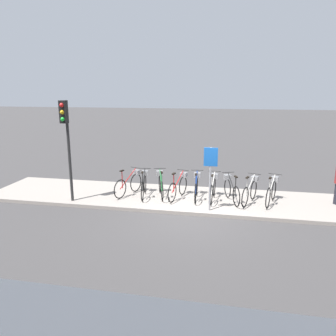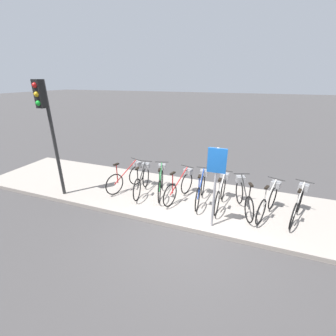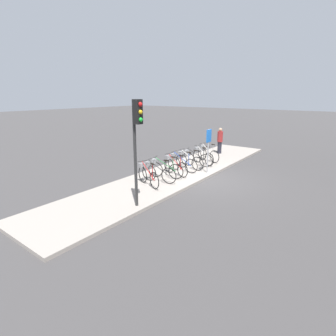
{
  "view_description": "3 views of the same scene",
  "coord_description": "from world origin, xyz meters",
  "px_view_note": "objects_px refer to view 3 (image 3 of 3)",
  "views": [
    {
      "loc": [
        1.17,
        -9.96,
        4.02
      ],
      "look_at": [
        -0.91,
        0.78,
        1.38
      ],
      "focal_mm": 35.0,
      "sensor_mm": 36.0,
      "label": 1
    },
    {
      "loc": [
        1.19,
        -4.65,
        3.69
      ],
      "look_at": [
        -0.8,
        0.74,
        1.38
      ],
      "focal_mm": 24.0,
      "sensor_mm": 36.0,
      "label": 2
    },
    {
      "loc": [
        -10.35,
        -5.48,
        3.81
      ],
      "look_at": [
        -1.3,
        1.28,
        0.61
      ],
      "focal_mm": 28.0,
      "sensor_mm": 36.0,
      "label": 3
    }
  ],
  "objects_px": {
    "parked_bicycle_5": "(188,160)",
    "parked_bicycle_6": "(195,158)",
    "parked_bicycle_1": "(157,172)",
    "sign_post": "(208,144)",
    "traffic_light": "(137,132)",
    "parked_bicycle_4": "(181,162)",
    "parked_bicycle_0": "(147,175)",
    "parked_bicycle_2": "(164,168)",
    "pedestrian": "(220,140)",
    "parked_bicycle_7": "(202,156)",
    "parked_bicycle_8": "(207,153)",
    "parked_bicycle_3": "(174,165)"
  },
  "relations": [
    {
      "from": "parked_bicycle_0",
      "to": "parked_bicycle_2",
      "type": "height_order",
      "value": "same"
    },
    {
      "from": "parked_bicycle_2",
      "to": "sign_post",
      "type": "bearing_deg",
      "value": -32.53
    },
    {
      "from": "parked_bicycle_0",
      "to": "pedestrian",
      "type": "xyz_separation_m",
      "value": [
        7.43,
        0.32,
        0.41
      ]
    },
    {
      "from": "parked_bicycle_0",
      "to": "parked_bicycle_6",
      "type": "distance_m",
      "value": 3.78
    },
    {
      "from": "parked_bicycle_4",
      "to": "traffic_light",
      "type": "bearing_deg",
      "value": -164.16
    },
    {
      "from": "parked_bicycle_3",
      "to": "parked_bicycle_7",
      "type": "bearing_deg",
      "value": -0.93
    },
    {
      "from": "sign_post",
      "to": "parked_bicycle_8",
      "type": "bearing_deg",
      "value": 29.12
    },
    {
      "from": "parked_bicycle_6",
      "to": "traffic_light",
      "type": "bearing_deg",
      "value": -168.32
    },
    {
      "from": "parked_bicycle_4",
      "to": "parked_bicycle_8",
      "type": "xyz_separation_m",
      "value": [
        2.65,
        -0.02,
        0.0
      ]
    },
    {
      "from": "parked_bicycle_1",
      "to": "traffic_light",
      "type": "relative_size",
      "value": 0.47
    },
    {
      "from": "parked_bicycle_0",
      "to": "parked_bicycle_3",
      "type": "bearing_deg",
      "value": -1.35
    },
    {
      "from": "parked_bicycle_1",
      "to": "parked_bicycle_5",
      "type": "distance_m",
      "value": 2.57
    },
    {
      "from": "parked_bicycle_8",
      "to": "parked_bicycle_6",
      "type": "bearing_deg",
      "value": -177.65
    },
    {
      "from": "traffic_light",
      "to": "parked_bicycle_1",
      "type": "bearing_deg",
      "value": 25.79
    },
    {
      "from": "parked_bicycle_7",
      "to": "parked_bicycle_2",
      "type": "bearing_deg",
      "value": 177.61
    },
    {
      "from": "parked_bicycle_0",
      "to": "pedestrian",
      "type": "bearing_deg",
      "value": 2.48
    },
    {
      "from": "parked_bicycle_5",
      "to": "parked_bicycle_6",
      "type": "distance_m",
      "value": 0.64
    },
    {
      "from": "parked_bicycle_7",
      "to": "pedestrian",
      "type": "height_order",
      "value": "pedestrian"
    },
    {
      "from": "parked_bicycle_0",
      "to": "parked_bicycle_5",
      "type": "bearing_deg",
      "value": -0.23
    },
    {
      "from": "parked_bicycle_4",
      "to": "pedestrian",
      "type": "distance_m",
      "value": 4.92
    },
    {
      "from": "parked_bicycle_8",
      "to": "parked_bicycle_5",
      "type": "bearing_deg",
      "value": -179.67
    },
    {
      "from": "parked_bicycle_1",
      "to": "sign_post",
      "type": "relative_size",
      "value": 0.79
    },
    {
      "from": "parked_bicycle_5",
      "to": "pedestrian",
      "type": "distance_m",
      "value": 4.32
    },
    {
      "from": "parked_bicycle_1",
      "to": "parked_bicycle_4",
      "type": "distance_m",
      "value": 1.96
    },
    {
      "from": "parked_bicycle_2",
      "to": "parked_bicycle_4",
      "type": "xyz_separation_m",
      "value": [
        1.34,
        -0.03,
        0.0
      ]
    },
    {
      "from": "parked_bicycle_7",
      "to": "parked_bicycle_8",
      "type": "relative_size",
      "value": 0.99
    },
    {
      "from": "parked_bicycle_7",
      "to": "traffic_light",
      "type": "distance_m",
      "value": 6.69
    },
    {
      "from": "parked_bicycle_2",
      "to": "parked_bicycle_5",
      "type": "bearing_deg",
      "value": -1.82
    },
    {
      "from": "parked_bicycle_5",
      "to": "parked_bicycle_8",
      "type": "height_order",
      "value": "same"
    },
    {
      "from": "parked_bicycle_2",
      "to": "pedestrian",
      "type": "height_order",
      "value": "pedestrian"
    },
    {
      "from": "parked_bicycle_6",
      "to": "parked_bicycle_7",
      "type": "bearing_deg",
      "value": -2.42
    },
    {
      "from": "parked_bicycle_3",
      "to": "parked_bicycle_4",
      "type": "xyz_separation_m",
      "value": [
        0.64,
        0.06,
        0.0
      ]
    },
    {
      "from": "parked_bicycle_4",
      "to": "parked_bicycle_6",
      "type": "relative_size",
      "value": 1.05
    },
    {
      "from": "parked_bicycle_8",
      "to": "traffic_light",
      "type": "height_order",
      "value": "traffic_light"
    },
    {
      "from": "parked_bicycle_3",
      "to": "parked_bicycle_1",
      "type": "bearing_deg",
      "value": -179.27
    },
    {
      "from": "parked_bicycle_2",
      "to": "parked_bicycle_5",
      "type": "distance_m",
      "value": 1.95
    },
    {
      "from": "parked_bicycle_6",
      "to": "traffic_light",
      "type": "xyz_separation_m",
      "value": [
        -5.58,
        -1.15,
        2.09
      ]
    },
    {
      "from": "parked_bicycle_6",
      "to": "sign_post",
      "type": "distance_m",
      "value": 1.63
    },
    {
      "from": "parked_bicycle_7",
      "to": "traffic_light",
      "type": "relative_size",
      "value": 0.45
    },
    {
      "from": "parked_bicycle_3",
      "to": "parked_bicycle_6",
      "type": "xyz_separation_m",
      "value": [
        1.89,
        -0.01,
        0.0
      ]
    },
    {
      "from": "traffic_light",
      "to": "parked_bicycle_7",
      "type": "bearing_deg",
      "value": 10.21
    },
    {
      "from": "parked_bicycle_1",
      "to": "parked_bicycle_7",
      "type": "height_order",
      "value": "same"
    },
    {
      "from": "parked_bicycle_7",
      "to": "sign_post",
      "type": "height_order",
      "value": "sign_post"
    },
    {
      "from": "parked_bicycle_3",
      "to": "parked_bicycle_8",
      "type": "bearing_deg",
      "value": 0.77
    },
    {
      "from": "parked_bicycle_7",
      "to": "traffic_light",
      "type": "bearing_deg",
      "value": -169.79
    },
    {
      "from": "sign_post",
      "to": "parked_bicycle_4",
      "type": "bearing_deg",
      "value": 115.4
    },
    {
      "from": "parked_bicycle_0",
      "to": "parked_bicycle_2",
      "type": "relative_size",
      "value": 0.99
    },
    {
      "from": "parked_bicycle_4",
      "to": "parked_bicycle_7",
      "type": "relative_size",
      "value": 1.05
    },
    {
      "from": "parked_bicycle_1",
      "to": "sign_post",
      "type": "bearing_deg",
      "value": -23.61
    },
    {
      "from": "traffic_light",
      "to": "parked_bicycle_5",
      "type": "bearing_deg",
      "value": 13.62
    }
  ]
}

